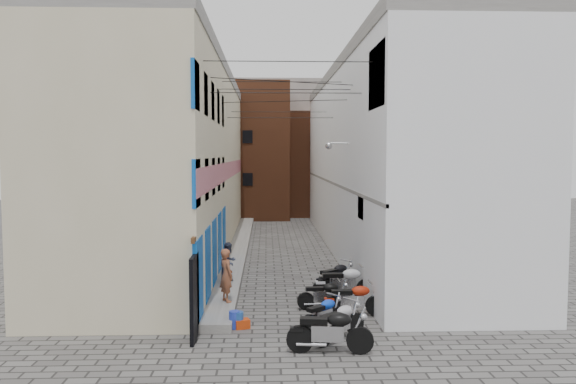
{
  "coord_description": "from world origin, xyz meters",
  "views": [
    {
      "loc": [
        -0.65,
        -14.67,
        4.78
      ],
      "look_at": [
        0.35,
        11.65,
        3.0
      ],
      "focal_mm": 35.0,
      "sensor_mm": 36.0,
      "label": 1
    }
  ],
  "objects": [
    {
      "name": "building_right",
      "position": [
        5.0,
        13.0,
        4.51
      ],
      "size": [
        5.94,
        26.0,
        9.0
      ],
      "color": "white",
      "rests_on": "ground"
    },
    {
      "name": "person_b",
      "position": [
        -2.01,
        5.12,
        0.95
      ],
      "size": [
        0.82,
        0.86,
        1.4
      ],
      "primitive_type": "imported",
      "rotation": [
        0.0,
        0.0,
        0.97
      ],
      "color": "#33394D",
      "rests_on": "plinth"
    },
    {
      "name": "person_a",
      "position": [
        -1.9,
        2.39,
        1.07
      ],
      "size": [
        0.63,
        0.71,
        1.64
      ],
      "primitive_type": "imported",
      "rotation": [
        0.0,
        0.0,
        2.08
      ],
      "color": "#965336",
      "rests_on": "plinth"
    },
    {
      "name": "building_far_brick_right",
      "position": [
        3.0,
        30.0,
        4.0
      ],
      "size": [
        5.0,
        6.0,
        8.0
      ],
      "primitive_type": "cube",
      "color": "brown",
      "rests_on": "ground"
    },
    {
      "name": "motorcycle_a",
      "position": [
        0.85,
        -1.54,
        0.61
      ],
      "size": [
        2.16,
        0.89,
        1.22
      ],
      "primitive_type": null,
      "rotation": [
        0.0,
        0.0,
        -1.68
      ],
      "color": "black",
      "rests_on": "ground"
    },
    {
      "name": "building_far_brick_left",
      "position": [
        -2.0,
        28.0,
        5.0
      ],
      "size": [
        6.0,
        6.0,
        10.0
      ],
      "primitive_type": "cube",
      "color": "brown",
      "rests_on": "ground"
    },
    {
      "name": "red_crate",
      "position": [
        -1.34,
        0.5,
        0.12
      ],
      "size": [
        0.47,
        0.4,
        0.25
      ],
      "primitive_type": "cube",
      "rotation": [
        0.0,
        0.0,
        0.31
      ],
      "color": "#C3380D",
      "rests_on": "ground"
    },
    {
      "name": "motorcycle_d",
      "position": [
        1.9,
        1.52,
        0.56
      ],
      "size": [
        1.93,
        0.64,
        1.11
      ],
      "primitive_type": null,
      "rotation": [
        0.0,
        0.0,
        -1.55
      ],
      "color": "#AA230C",
      "rests_on": "ground"
    },
    {
      "name": "motorcycle_b",
      "position": [
        1.21,
        -0.64,
        0.54
      ],
      "size": [
        1.77,
        1.69,
        1.08
      ],
      "primitive_type": null,
      "rotation": [
        0.0,
        0.0,
        -0.83
      ],
      "color": "#A6A5A9",
      "rests_on": "ground"
    },
    {
      "name": "motorcycle_f",
      "position": [
        1.9,
        3.44,
        0.62
      ],
      "size": [
        2.15,
        0.74,
        1.23
      ],
      "primitive_type": null,
      "rotation": [
        0.0,
        0.0,
        -1.54
      ],
      "color": "silver",
      "rests_on": "ground"
    },
    {
      "name": "water_jug_near",
      "position": [
        -1.45,
        0.5,
        0.23
      ],
      "size": [
        0.33,
        0.33,
        0.46
      ],
      "primitive_type": "cylinder",
      "rotation": [
        0.0,
        0.0,
        0.13
      ],
      "color": "#204FA3",
      "rests_on": "ground"
    },
    {
      "name": "water_jug_far",
      "position": [
        -1.55,
        0.5,
        0.24
      ],
      "size": [
        0.32,
        0.32,
        0.48
      ],
      "primitive_type": "cylinder",
      "rotation": [
        0.0,
        0.0,
        0.05
      ],
      "color": "#263CBE",
      "rests_on": "ground"
    },
    {
      "name": "building_far_concrete",
      "position": [
        0.0,
        34.0,
        5.5
      ],
      "size": [
        8.0,
        5.0,
        11.0
      ],
      "primitive_type": "cube",
      "color": "slate",
      "rests_on": "ground"
    },
    {
      "name": "far_shopfront",
      "position": [
        0.0,
        25.2,
        1.2
      ],
      "size": [
        2.0,
        0.3,
        2.4
      ],
      "primitive_type": "cube",
      "color": "black",
      "rests_on": "ground"
    },
    {
      "name": "overhead_wires",
      "position": [
        0.0,
        7.64,
        7.12
      ],
      "size": [
        5.8,
        13.02,
        1.32
      ],
      "color": "black",
      "rests_on": "ground"
    },
    {
      "name": "building_left",
      "position": [
        -4.98,
        12.95,
        4.5
      ],
      "size": [
        5.1,
        27.0,
        9.0
      ],
      "color": "#C3B993",
      "rests_on": "ground"
    },
    {
      "name": "motorcycle_e",
      "position": [
        1.13,
        2.28,
        0.5
      ],
      "size": [
        1.74,
        0.62,
        0.99
      ],
      "primitive_type": null,
      "rotation": [
        0.0,
        0.0,
        -1.52
      ],
      "color": "black",
      "rests_on": "ground"
    },
    {
      "name": "plinth",
      "position": [
        -2.05,
        13.0,
        0.12
      ],
      "size": [
        0.9,
        26.0,
        0.25
      ],
      "primitive_type": "cube",
      "color": "slate",
      "rests_on": "ground"
    },
    {
      "name": "motorcycle_c",
      "position": [
        0.89,
        0.3,
        0.49
      ],
      "size": [
        1.6,
        1.53,
        0.97
      ],
      "primitive_type": null,
      "rotation": [
        0.0,
        0.0,
        -0.83
      ],
      "color": "blue",
      "rests_on": "ground"
    },
    {
      "name": "ground",
      "position": [
        0.0,
        0.0,
        0.0
      ],
      "size": [
        90.0,
        90.0,
        0.0
      ],
      "primitive_type": "plane",
      "color": "#4E4B49",
      "rests_on": "ground"
    },
    {
      "name": "motorcycle_g",
      "position": [
        1.75,
        4.5,
        0.57
      ],
      "size": [
        1.92,
        1.7,
        1.13
      ],
      "primitive_type": null,
      "rotation": [
        0.0,
        0.0,
        -0.9
      ],
      "color": "black",
      "rests_on": "ground"
    }
  ]
}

